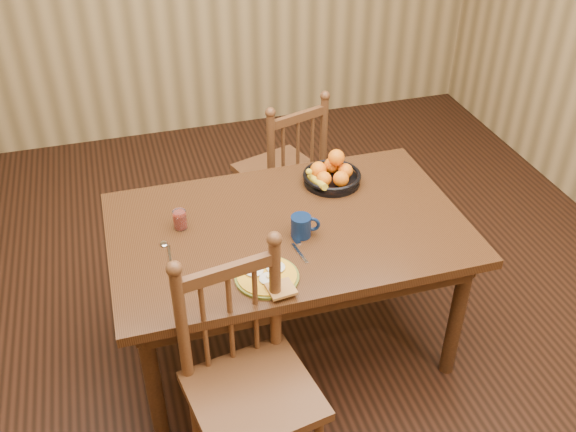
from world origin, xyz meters
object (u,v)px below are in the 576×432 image
object	(u,v)px
breakfast_plate	(268,277)
coffee_mug	(302,226)
dining_table	(288,240)
chair_far	(283,171)
chair_near	(249,383)
fruit_bowl	(332,174)

from	to	relation	value
breakfast_plate	coffee_mug	size ratio (longest dim) A/B	2.20
dining_table	chair_far	xyz separation A→B (m)	(0.23, 0.89, -0.19)
dining_table	coffee_mug	bearing A→B (deg)	-67.53
chair_far	chair_near	distance (m)	1.62
chair_far	coffee_mug	size ratio (longest dim) A/B	7.25
chair_far	coffee_mug	bearing A→B (deg)	60.62
chair_far	fruit_bowl	xyz separation A→B (m)	(0.08, -0.61, 0.33)
dining_table	breakfast_plate	bearing A→B (deg)	-118.93
coffee_mug	chair_far	bearing A→B (deg)	78.70
chair_far	breakfast_plate	xyz separation A→B (m)	(-0.42, -1.22, 0.29)
chair_far	chair_near	xyz separation A→B (m)	(-0.58, -1.52, 0.03)
dining_table	chair_far	distance (m)	0.94
dining_table	breakfast_plate	xyz separation A→B (m)	(-0.18, -0.33, 0.10)
chair_far	fruit_bowl	bearing A→B (deg)	79.00
chair_far	breakfast_plate	size ratio (longest dim) A/B	3.30
breakfast_plate	coffee_mug	world-z (taller)	coffee_mug
dining_table	chair_near	bearing A→B (deg)	-118.77
chair_near	fruit_bowl	bearing A→B (deg)	44.63
dining_table	chair_far	size ratio (longest dim) A/B	1.65
dining_table	chair_near	world-z (taller)	chair_near
coffee_mug	chair_near	bearing A→B (deg)	-125.41
chair_near	breakfast_plate	bearing A→B (deg)	51.69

